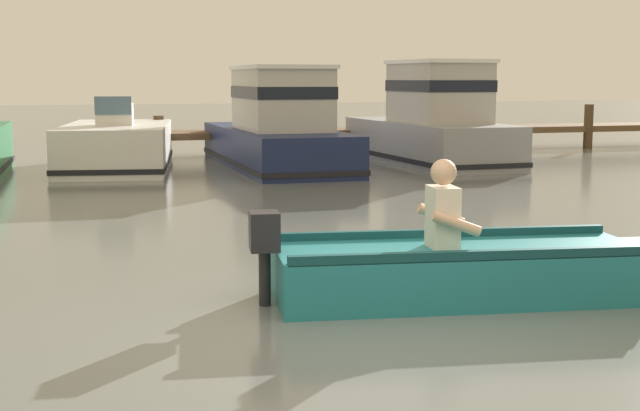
{
  "coord_description": "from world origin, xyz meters",
  "views": [
    {
      "loc": [
        -2.13,
        -5.44,
        1.86
      ],
      "look_at": [
        0.61,
        3.3,
        0.55
      ],
      "focal_mm": 50.19,
      "sensor_mm": 36.0,
      "label": 1
    }
  ],
  "objects": [
    {
      "name": "wooden_dock",
      "position": [
        8.06,
        15.89,
        0.52
      ],
      "size": [
        15.96,
        1.64,
        1.19
      ],
      "color": "brown",
      "rests_on": "ground"
    },
    {
      "name": "moored_boat_navy",
      "position": [
        2.62,
        12.69,
        0.77
      ],
      "size": [
        2.14,
        6.3,
        2.11
      ],
      "color": "#19234C",
      "rests_on": "ground"
    },
    {
      "name": "moored_boat_white",
      "position": [
        -0.62,
        13.33,
        0.44
      ],
      "size": [
        2.85,
        4.85,
        1.5
      ],
      "color": "white",
      "rests_on": "ground"
    },
    {
      "name": "rowboat_with_person",
      "position": [
        1.28,
        1.28,
        0.25
      ],
      "size": [
        3.72,
        1.56,
        1.19
      ],
      "color": "#1E727A",
      "rests_on": "ground"
    },
    {
      "name": "moored_boat_grey",
      "position": [
        6.1,
        12.6,
        0.82
      ],
      "size": [
        2.05,
        5.53,
        2.25
      ],
      "color": "gray",
      "rests_on": "ground"
    },
    {
      "name": "ground_plane",
      "position": [
        0.0,
        0.0,
        0.0
      ],
      "size": [
        120.0,
        120.0,
        0.0
      ],
      "primitive_type": "plane",
      "color": "slate"
    }
  ]
}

